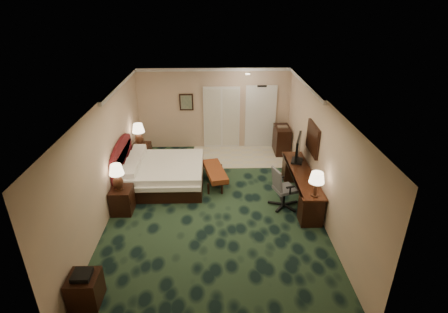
{
  "coord_description": "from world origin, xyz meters",
  "views": [
    {
      "loc": [
        0.03,
        -7.37,
        4.85
      ],
      "look_at": [
        0.25,
        0.6,
        1.09
      ],
      "focal_mm": 28.0,
      "sensor_mm": 36.0,
      "label": 1
    }
  ],
  "objects_px": {
    "side_table": "(85,289)",
    "tv": "(298,149)",
    "nightstand_far": "(142,154)",
    "bed_bench": "(215,176)",
    "minibar": "(282,140)",
    "lamp_near": "(117,177)",
    "desk_chair": "(285,187)",
    "bed": "(165,174)",
    "nightstand_near": "(122,200)",
    "desk": "(301,186)",
    "lamp_far": "(139,135)"
  },
  "relations": [
    {
      "from": "tv",
      "to": "desk_chair",
      "type": "height_order",
      "value": "tv"
    },
    {
      "from": "side_table",
      "to": "desk_chair",
      "type": "height_order",
      "value": "desk_chair"
    },
    {
      "from": "lamp_near",
      "to": "desk_chair",
      "type": "height_order",
      "value": "lamp_near"
    },
    {
      "from": "nightstand_near",
      "to": "desk",
      "type": "distance_m",
      "value": 4.46
    },
    {
      "from": "bed_bench",
      "to": "minibar",
      "type": "xyz_separation_m",
      "value": [
        2.2,
        2.04,
        0.22
      ]
    },
    {
      "from": "lamp_far",
      "to": "tv",
      "type": "bearing_deg",
      "value": -18.09
    },
    {
      "from": "lamp_near",
      "to": "lamp_far",
      "type": "bearing_deg",
      "value": 89.89
    },
    {
      "from": "bed",
      "to": "nightstand_near",
      "type": "height_order",
      "value": "bed"
    },
    {
      "from": "bed",
      "to": "minibar",
      "type": "height_order",
      "value": "minibar"
    },
    {
      "from": "tv",
      "to": "desk_chair",
      "type": "distance_m",
      "value": 1.24
    },
    {
      "from": "lamp_far",
      "to": "nightstand_near",
      "type": "bearing_deg",
      "value": -89.41
    },
    {
      "from": "desk_chair",
      "to": "minibar",
      "type": "relative_size",
      "value": 1.2
    },
    {
      "from": "desk_chair",
      "to": "lamp_near",
      "type": "bearing_deg",
      "value": 163.49
    },
    {
      "from": "tv",
      "to": "minibar",
      "type": "xyz_separation_m",
      "value": [
        0.01,
        2.24,
        -0.66
      ]
    },
    {
      "from": "nightstand_far",
      "to": "tv",
      "type": "distance_m",
      "value": 4.74
    },
    {
      "from": "bed",
      "to": "desk",
      "type": "height_order",
      "value": "desk"
    },
    {
      "from": "bed",
      "to": "minibar",
      "type": "xyz_separation_m",
      "value": [
        3.58,
        2.09,
        0.12
      ]
    },
    {
      "from": "nightstand_far",
      "to": "tv",
      "type": "xyz_separation_m",
      "value": [
        4.43,
        -1.5,
        0.78
      ]
    },
    {
      "from": "side_table",
      "to": "tv",
      "type": "bearing_deg",
      "value": 41.13
    },
    {
      "from": "bed",
      "to": "tv",
      "type": "relative_size",
      "value": 2.25
    },
    {
      "from": "lamp_near",
      "to": "side_table",
      "type": "xyz_separation_m",
      "value": [
        0.05,
        -2.74,
        -0.67
      ]
    },
    {
      "from": "bed",
      "to": "bed_bench",
      "type": "distance_m",
      "value": 1.38
    },
    {
      "from": "desk_chair",
      "to": "minibar",
      "type": "xyz_separation_m",
      "value": [
        0.5,
        3.23,
        -0.09
      ]
    },
    {
      "from": "bed_bench",
      "to": "tv",
      "type": "xyz_separation_m",
      "value": [
        2.19,
        -0.2,
        0.88
      ]
    },
    {
      "from": "bed",
      "to": "desk",
      "type": "distance_m",
      "value": 3.65
    },
    {
      "from": "nightstand_near",
      "to": "lamp_near",
      "type": "height_order",
      "value": "lamp_near"
    },
    {
      "from": "tv",
      "to": "bed",
      "type": "bearing_deg",
      "value": -164.47
    },
    {
      "from": "lamp_far",
      "to": "desk",
      "type": "height_order",
      "value": "lamp_far"
    },
    {
      "from": "bed",
      "to": "lamp_near",
      "type": "relative_size",
      "value": 3.19
    },
    {
      "from": "lamp_near",
      "to": "lamp_far",
      "type": "height_order",
      "value": "lamp_far"
    },
    {
      "from": "lamp_far",
      "to": "side_table",
      "type": "relative_size",
      "value": 1.25
    },
    {
      "from": "nightstand_far",
      "to": "desk",
      "type": "distance_m",
      "value": 4.92
    },
    {
      "from": "nightstand_near",
      "to": "desk_chair",
      "type": "relative_size",
      "value": 0.58
    },
    {
      "from": "bed",
      "to": "nightstand_far",
      "type": "bearing_deg",
      "value": 122.64
    },
    {
      "from": "bed",
      "to": "lamp_far",
      "type": "xyz_separation_m",
      "value": [
        -0.89,
        1.31,
        0.65
      ]
    },
    {
      "from": "nightstand_near",
      "to": "side_table",
      "type": "height_order",
      "value": "nightstand_near"
    },
    {
      "from": "bed",
      "to": "desk_chair",
      "type": "distance_m",
      "value": 3.29
    },
    {
      "from": "nightstand_far",
      "to": "desk",
      "type": "bearing_deg",
      "value": -25.79
    },
    {
      "from": "bed_bench",
      "to": "minibar",
      "type": "distance_m",
      "value": 3.01
    },
    {
      "from": "nightstand_far",
      "to": "side_table",
      "type": "bearing_deg",
      "value": -89.89
    },
    {
      "from": "side_table",
      "to": "tv",
      "type": "height_order",
      "value": "tv"
    },
    {
      "from": "lamp_far",
      "to": "desk_chair",
      "type": "bearing_deg",
      "value": -31.62
    },
    {
      "from": "bed_bench",
      "to": "desk",
      "type": "relative_size",
      "value": 0.51
    },
    {
      "from": "bed",
      "to": "nightstand_near",
      "type": "xyz_separation_m",
      "value": [
        -0.87,
        -1.26,
        -0.02
      ]
    },
    {
      "from": "nightstand_far",
      "to": "minibar",
      "type": "relative_size",
      "value": 0.72
    },
    {
      "from": "side_table",
      "to": "nightstand_far",
      "type": "bearing_deg",
      "value": 90.11
    },
    {
      "from": "bed",
      "to": "lamp_near",
      "type": "bearing_deg",
      "value": -125.3
    },
    {
      "from": "bed_bench",
      "to": "minibar",
      "type": "bearing_deg",
      "value": 30.32
    },
    {
      "from": "tv",
      "to": "nightstand_near",
      "type": "bearing_deg",
      "value": -148.06
    },
    {
      "from": "lamp_near",
      "to": "minibar",
      "type": "xyz_separation_m",
      "value": [
        4.48,
        3.36,
        -0.5
      ]
    }
  ]
}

